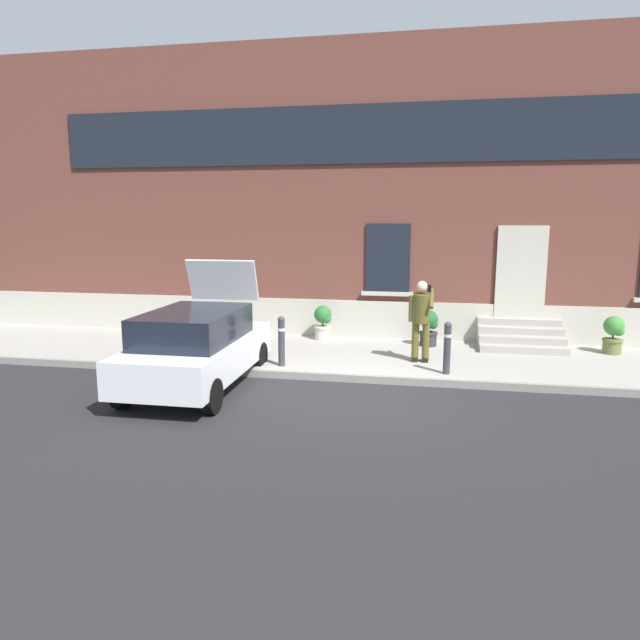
{
  "coord_description": "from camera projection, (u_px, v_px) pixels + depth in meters",
  "views": [
    {
      "loc": [
        1.23,
        -9.98,
        3.2
      ],
      "look_at": [
        -1.0,
        1.6,
        1.1
      ],
      "focal_mm": 32.43,
      "sensor_mm": 36.0,
      "label": 1
    }
  ],
  "objects": [
    {
      "name": "entrance_stoop",
      "position": [
        520.0,
        337.0,
        13.73
      ],
      "size": [
        1.95,
        1.28,
        0.64
      ],
      "color": "#9E998E",
      "rests_on": "sidewalk"
    },
    {
      "name": "planter_terracotta",
      "position": [
        224.0,
        318.0,
        15.08
      ],
      "size": [
        0.44,
        0.44,
        0.86
      ],
      "color": "#B25B38",
      "rests_on": "sidewalk"
    },
    {
      "name": "planter_cream",
      "position": [
        323.0,
        322.0,
        14.57
      ],
      "size": [
        0.44,
        0.44,
        0.86
      ],
      "color": "beige",
      "rests_on": "sidewalk"
    },
    {
      "name": "bollard_far_left",
      "position": [
        281.0,
        339.0,
        11.95
      ],
      "size": [
        0.15,
        0.15,
        1.04
      ],
      "color": "#333338",
      "rests_on": "sidewalk"
    },
    {
      "name": "curb_edge",
      "position": [
        363.0,
        379.0,
        11.33
      ],
      "size": [
        24.0,
        0.12,
        0.15
      ],
      "primitive_type": "cube",
      "color": "gray",
      "rests_on": "ground"
    },
    {
      "name": "person_on_phone",
      "position": [
        421.0,
        316.0,
        12.17
      ],
      "size": [
        0.51,
        0.48,
        1.75
      ],
      "rotation": [
        0.0,
        0.0,
        0.17
      ],
      "color": "#514C1E",
      "rests_on": "sidewalk"
    },
    {
      "name": "sidewalk",
      "position": [
        373.0,
        357.0,
        13.13
      ],
      "size": [
        24.0,
        3.6,
        0.15
      ],
      "primitive_type": "cube",
      "color": "#99968E",
      "rests_on": "ground"
    },
    {
      "name": "ground_plane",
      "position": [
        357.0,
        397.0,
        10.44
      ],
      "size": [
        80.0,
        80.0,
        0.0
      ],
      "primitive_type": "plane",
      "color": "#232326"
    },
    {
      "name": "bollard_near_person",
      "position": [
        447.0,
        346.0,
        11.32
      ],
      "size": [
        0.15,
        0.15,
        1.04
      ],
      "color": "#333338",
      "rests_on": "sidewalk"
    },
    {
      "name": "hatchback_car_white",
      "position": [
        197.0,
        346.0,
        10.89
      ],
      "size": [
        1.82,
        4.08,
        2.34
      ],
      "color": "white",
      "rests_on": "ground"
    },
    {
      "name": "planter_charcoal",
      "position": [
        429.0,
        327.0,
        13.84
      ],
      "size": [
        0.44,
        0.44,
        0.86
      ],
      "color": "#2D2D30",
      "rests_on": "sidewalk"
    },
    {
      "name": "building_facade",
      "position": [
        385.0,
        197.0,
        14.9
      ],
      "size": [
        24.0,
        1.52,
        7.5
      ],
      "color": "brown",
      "rests_on": "ground"
    },
    {
      "name": "planter_olive",
      "position": [
        614.0,
        334.0,
        13.03
      ],
      "size": [
        0.44,
        0.44,
        0.86
      ],
      "color": "#606B38",
      "rests_on": "sidewalk"
    }
  ]
}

